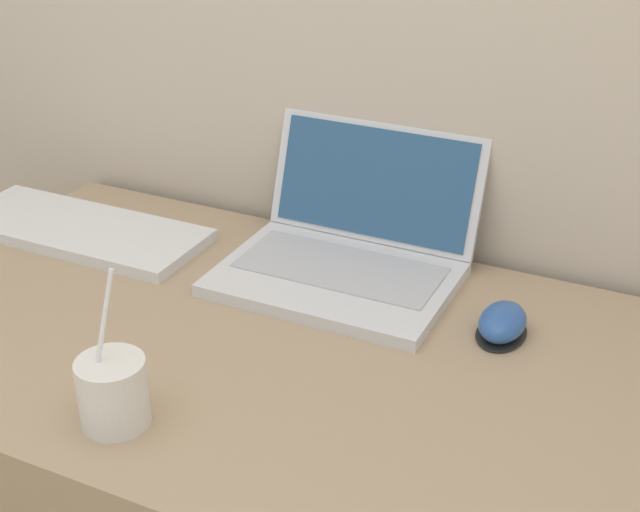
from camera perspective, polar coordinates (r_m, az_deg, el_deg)
laptop at (r=1.41m, az=1.81°, el=0.54°), size 0.36×0.32×0.21m
drink_cup at (r=1.10m, az=-13.12°, el=-8.38°), size 0.08×0.08×0.20m
computer_mouse at (r=1.28m, az=11.59°, el=-4.24°), size 0.07×0.10×0.04m
external_keyboard at (r=1.59m, az=-15.10°, el=1.62°), size 0.45×0.18×0.02m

